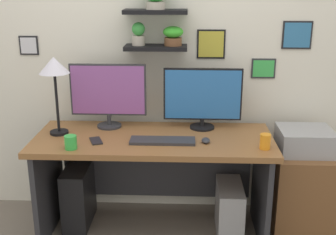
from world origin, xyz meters
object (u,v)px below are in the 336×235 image
Objects in this scene: computer_tower_left at (79,195)px; computer_tower_right at (229,210)px; monitor_right at (203,97)px; coffee_mug at (71,142)px; pen_cup at (265,142)px; desk at (154,161)px; monitor_left at (108,93)px; cell_phone at (96,141)px; computer_mouse at (206,140)px; drawer_cabinet at (300,189)px; printer at (305,140)px; keyboard at (163,141)px; desk_lamp at (54,71)px.

computer_tower_left is 1.15× the size of computer_tower_right.
coffee_mug is at bearing -151.94° from monitor_right.
computer_tower_right is (1.07, 0.24, -0.60)m from coffee_mug.
pen_cup is at bearing -45.75° from monitor_right.
desk is 2.99× the size of monitor_left.
pen_cup is at bearing -25.76° from cell_phone.
coffee_mug is 1.25m from computer_tower_right.
monitor_right reaches higher than coffee_mug.
monitor_right is 1.00m from coffee_mug.
computer_mouse reaches higher than drawer_cabinet.
keyboard is at bearing -167.02° from printer.
keyboard is 4.89× the size of coffee_mug.
desk is 16.66× the size of pen_cup.
drawer_cabinet is at bearing 43.10° from pen_cup.
computer_tower_right is (0.55, -0.06, -0.35)m from desk.
desk_lamp reaches higher than computer_tower_left.
monitor_right is 0.47m from keyboard.
cell_phone is at bearing -170.68° from drawer_cabinet.
monitor_left is 0.54m from coffee_mug.
pen_cup is at bearing -12.46° from computer_tower_left.
desk_lamp is 1.59m from computer_tower_right.
keyboard is 0.75m from computer_tower_right.
desk_lamp is 1.20× the size of computer_tower_left.
coffee_mug is at bearing -167.44° from computer_tower_right.
coffee_mug is at bearing -177.49° from pen_cup.
cell_phone is at bearing -96.80° from monitor_left.
monitor_left is at bearing 176.86° from drawer_cabinet.
pen_cup reaches higher than desk.
coffee_mug is 1.72m from drawer_cabinet.
drawer_cabinet is at bearing -6.05° from monitor_right.
desk is at bearing 1.04° from desk_lamp.
cell_phone is 1.13m from pen_cup.
keyboard is 0.80× the size of desk_lamp.
cell_phone is at bearing -179.15° from keyboard.
computer_tower_right is at bearing 135.77° from pen_cup.
printer is at bearing 3.10° from desk_lamp.
computer_mouse is at bearing -22.04° from desk.
drawer_cabinet reaches higher than computer_tower_left.
monitor_right is at bearing 93.00° from computer_mouse.
keyboard reaches higher than drawer_cabinet.
computer_mouse is 1.11m from computer_tower_left.
cell_phone is 0.31× the size of computer_tower_left.
computer_mouse is at bearing -7.36° from desk_lamp.
computer_tower_right is at bearing -47.06° from monitor_right.
desk is 0.95m from desk_lamp.
computer_mouse is at bearing 9.78° from coffee_mug.
cell_phone is (-0.73, -0.32, -0.23)m from monitor_right.
monitor_right is at bearing 173.95° from printer.
computer_tower_left is (-1.67, -0.03, -0.46)m from printer.
cell_phone is 1.10m from computer_tower_right.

